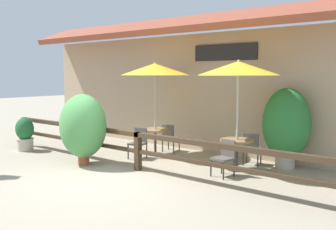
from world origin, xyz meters
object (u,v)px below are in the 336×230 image
object	(u,v)px
chair_middle_wallside	(252,147)
patio_umbrella_near	(155,70)
chair_near_streetside	(139,142)
patio_umbrella_middle	(238,69)
potted_plant_corner_fern	(83,126)
potted_plant_small_flowering	(25,134)
dining_table_near	(155,134)
chair_near_wallside	(170,136)
potted_plant_tall_tropical	(286,125)
chair_middle_streetside	(225,156)
dining_table_middle	(237,146)

from	to	relation	value
chair_middle_wallside	patio_umbrella_near	bearing A→B (deg)	-0.73
chair_near_streetside	chair_middle_wallside	xyz separation A→B (m)	(2.88, 1.23, 0.00)
chair_near_streetside	patio_umbrella_middle	distance (m)	3.51
patio_umbrella_near	chair_middle_wallside	size ratio (longest dim) A/B	3.20
potted_plant_corner_fern	potted_plant_small_flowering	bearing A→B (deg)	179.24
patio_umbrella_near	chair_near_streetside	bearing A→B (deg)	-98.15
patio_umbrella_middle	potted_plant_small_flowering	xyz separation A→B (m)	(-6.30, -1.98, -1.97)
patio_umbrella_middle	chair_middle_wallside	size ratio (longest dim) A/B	3.20
dining_table_near	patio_umbrella_middle	distance (m)	3.32
patio_umbrella_near	chair_near_wallside	bearing A→B (deg)	84.69
chair_middle_wallside	potted_plant_tall_tropical	xyz separation A→B (m)	(0.79, 0.27, 0.62)
chair_near_streetside	chair_middle_streetside	bearing A→B (deg)	-14.96
chair_middle_streetside	potted_plant_small_flowering	bearing A→B (deg)	-158.30
patio_umbrella_near	chair_near_wallside	xyz separation A→B (m)	(0.06, 0.62, -2.03)
patio_umbrella_middle	chair_near_wallside	bearing A→B (deg)	165.20
potted_plant_small_flowering	chair_near_streetside	bearing A→B (deg)	22.44
dining_table_middle	chair_middle_wallside	world-z (taller)	chair_middle_wallside
chair_near_wallside	potted_plant_tall_tropical	bearing A→B (deg)	173.62
chair_middle_streetside	potted_plant_corner_fern	world-z (taller)	potted_plant_corner_fern
chair_middle_streetside	chair_near_streetside	bearing A→B (deg)	-172.66
chair_near_streetside	potted_plant_tall_tropical	bearing A→B (deg)	9.99
patio_umbrella_near	potted_plant_corner_fern	size ratio (longest dim) A/B	1.46
patio_umbrella_near	chair_near_streetside	world-z (taller)	patio_umbrella_near
chair_near_streetside	patio_umbrella_middle	bearing A→B (deg)	-1.25
dining_table_near	potted_plant_tall_tropical	world-z (taller)	potted_plant_tall_tropical
chair_near_streetside	chair_middle_streetside	distance (m)	2.87
chair_near_streetside	dining_table_middle	bearing A→B (deg)	-1.25
chair_middle_streetside	dining_table_middle	bearing A→B (deg)	104.31
chair_near_wallside	potted_plant_corner_fern	xyz separation A→B (m)	(-0.74, -2.72, 0.55)
chair_middle_wallside	chair_middle_streetside	bearing A→B (deg)	76.22
patio_umbrella_middle	patio_umbrella_near	bearing A→B (deg)	178.30
chair_middle_streetside	potted_plant_small_flowering	xyz separation A→B (m)	(-6.35, -1.30, 0.06)
potted_plant_small_flowering	chair_near_wallside	bearing A→B (deg)	36.48
chair_near_streetside	potted_plant_corner_fern	size ratio (longest dim) A/B	0.46
patio_umbrella_near	chair_middle_streetside	size ratio (longest dim) A/B	3.20
chair_near_streetside	potted_plant_small_flowering	bearing A→B (deg)	-169.74
dining_table_middle	chair_middle_streetside	xyz separation A→B (m)	(0.05, -0.68, -0.14)
potted_plant_corner_fern	chair_near_wallside	bearing A→B (deg)	74.80
chair_near_wallside	potted_plant_small_flowering	distance (m)	4.52
chair_near_wallside	dining_table_middle	world-z (taller)	chair_near_wallside
patio_umbrella_near	potted_plant_small_flowering	xyz separation A→B (m)	(-3.57, -2.06, -1.97)
chair_middle_wallside	potted_plant_small_flowering	world-z (taller)	potted_plant_small_flowering
potted_plant_small_flowering	dining_table_near	bearing A→B (deg)	29.99
chair_near_wallside	potted_plant_tall_tropical	world-z (taller)	potted_plant_tall_tropical
dining_table_near	potted_plant_corner_fern	xyz separation A→B (m)	(-0.68, -2.10, 0.41)
patio_umbrella_middle	potted_plant_small_flowering	bearing A→B (deg)	-162.53
potted_plant_small_flowering	chair_middle_wallside	bearing A→B (deg)	22.70
chair_middle_wallside	potted_plant_tall_tropical	distance (m)	1.04
dining_table_near	dining_table_middle	bearing A→B (deg)	-1.70
dining_table_near	potted_plant_small_flowering	distance (m)	4.13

